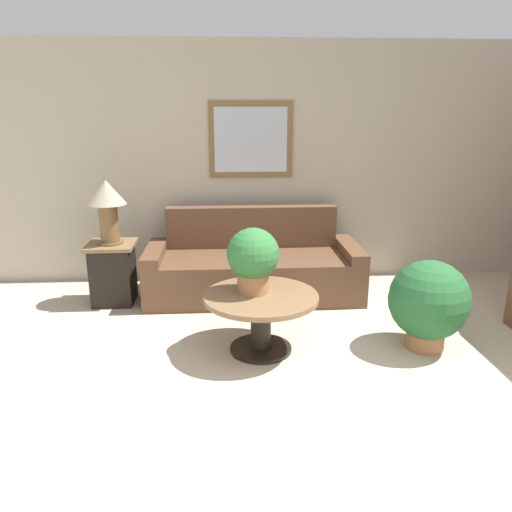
# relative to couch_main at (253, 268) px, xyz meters

# --- Properties ---
(ground_plane) EXTENTS (20.00, 20.00, 0.00)m
(ground_plane) POSITION_rel_couch_main_xyz_m (0.50, -2.82, -0.28)
(ground_plane) COLOR #BCAD93
(wall_back) EXTENTS (7.57, 0.09, 2.60)m
(wall_back) POSITION_rel_couch_main_xyz_m (0.49, 0.59, 1.02)
(wall_back) COLOR #B2A893
(wall_back) RESTS_ON ground_plane
(couch_main) EXTENTS (2.20, 0.89, 0.88)m
(couch_main) POSITION_rel_couch_main_xyz_m (0.00, 0.00, 0.00)
(couch_main) COLOR brown
(couch_main) RESTS_ON ground_plane
(coffee_table) EXTENTS (0.91, 0.91, 0.49)m
(coffee_table) POSITION_rel_couch_main_xyz_m (-0.01, -1.29, 0.07)
(coffee_table) COLOR black
(coffee_table) RESTS_ON ground_plane
(side_table) EXTENTS (0.46, 0.46, 0.62)m
(side_table) POSITION_rel_couch_main_xyz_m (-1.42, -0.14, 0.03)
(side_table) COLOR black
(side_table) RESTS_ON ground_plane
(table_lamp) EXTENTS (0.37, 0.37, 0.63)m
(table_lamp) POSITION_rel_couch_main_xyz_m (-1.42, -0.14, 0.75)
(table_lamp) COLOR brown
(table_lamp) RESTS_ON side_table
(potted_plant_on_table) EXTENTS (0.42, 0.42, 0.52)m
(potted_plant_on_table) POSITION_rel_couch_main_xyz_m (-0.07, -1.23, 0.49)
(potted_plant_on_table) COLOR #9E6B42
(potted_plant_on_table) RESTS_ON coffee_table
(potted_plant_floor) EXTENTS (0.64, 0.64, 0.74)m
(potted_plant_floor) POSITION_rel_couch_main_xyz_m (1.34, -1.33, 0.12)
(potted_plant_floor) COLOR #9E6B42
(potted_plant_floor) RESTS_ON ground_plane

